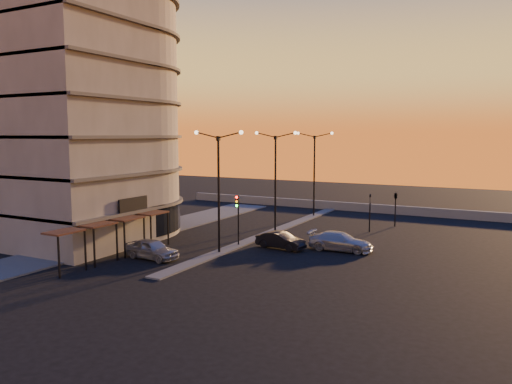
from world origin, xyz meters
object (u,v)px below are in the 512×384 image
object	(u,v)px
car_hatchback	(152,249)
traffic_light_main	(238,212)
streetlamp_mid	(275,173)
car_sedan	(281,240)
car_wagon	(340,241)

from	to	relation	value
car_hatchback	traffic_light_main	bearing A→B (deg)	-23.61
streetlamp_mid	car_sedan	world-z (taller)	streetlamp_mid
car_hatchback	car_sedan	bearing A→B (deg)	-39.15
traffic_light_main	car_wagon	distance (m)	8.64
traffic_light_main	car_wagon	world-z (taller)	traffic_light_main
streetlamp_mid	traffic_light_main	xyz separation A→B (m)	(0.00, -7.13, -2.70)
streetlamp_mid	car_wagon	xyz separation A→B (m)	(8.00, -4.67, -4.85)
streetlamp_mid	car_sedan	distance (m)	8.75
traffic_light_main	car_sedan	bearing A→B (deg)	13.05
car_sedan	traffic_light_main	bearing A→B (deg)	110.42
streetlamp_mid	traffic_light_main	size ratio (longest dim) A/B	2.24
car_hatchback	car_sedan	distance (m)	10.29
traffic_light_main	car_wagon	xyz separation A→B (m)	(8.00, 2.46, -2.15)
traffic_light_main	car_wagon	bearing A→B (deg)	17.07
car_hatchback	car_sedan	size ratio (longest dim) A/B	1.06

